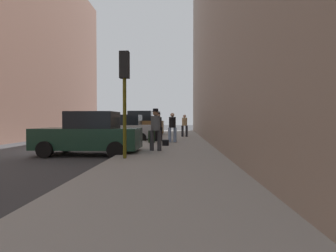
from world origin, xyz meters
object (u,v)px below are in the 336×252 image
Objects in this scene: fire_hydrant at (151,134)px; parked_bronze_suv at (139,124)px; parked_silver_sedan at (124,129)px; duffel_bag at (166,143)px; parked_dark_green_sedan at (90,134)px; pedestrian_with_beanie at (156,127)px; rolling_suitcase at (151,136)px; traffic_light at (125,81)px; pedestrian_in_jeans at (172,126)px; pedestrian_with_fedora at (158,125)px; pedestrian_in_tan_coat at (185,124)px.

parked_bronze_suv is at bearing 105.81° from fire_hydrant.
parked_silver_sedan is 9.61× the size of duffel_bag.
fire_hydrant is (1.80, 6.50, -0.35)m from parked_dark_green_sedan.
parked_bronze_suv reaches higher than pedestrian_with_beanie.
rolling_suitcase is at bearing -46.94° from parked_silver_sedan.
parked_silver_sedan is at bearing 102.29° from traffic_light.
pedestrian_in_jeans is (3.29, 4.60, 0.26)m from parked_dark_green_sedan.
rolling_suitcase is at bearing 117.77° from duffel_bag.
pedestrian_with_fedora is at bearing 65.02° from parked_dark_green_sedan.
duffel_bag is at bearing -72.62° from fire_hydrant.
fire_hydrant is at bearing 107.38° from duffel_bag.
traffic_light is (1.85, -8.51, 1.91)m from parked_silver_sedan.
pedestrian_with_beanie is (-0.59, -4.23, 0.03)m from pedestrian_in_jeans.
pedestrian_in_jeans is 1.64× the size of rolling_suitcase.
pedestrian_in_tan_coat is at bearing 81.14° from duffel_bag.
parked_bronze_suv reaches higher than pedestrian_in_jeans.
traffic_light reaches higher than pedestrian_with_fedora.
parked_dark_green_sedan is 10.53m from pedestrian_in_tan_coat.
traffic_light is at bearing -44.92° from parked_dark_green_sedan.
pedestrian_in_jeans is 2.10m from duffel_bag.
pedestrian_in_tan_coat reaches higher than fire_hydrant.
parked_silver_sedan is 3.89m from pedestrian_in_jeans.
parked_dark_green_sedan reaches higher than duffel_bag.
parked_silver_sedan is at bearing -90.00° from parked_bronze_suv.
parked_silver_sedan is at bearing 148.80° from pedestrian_with_fedora.
fire_hydrant is 3.98m from pedestrian_in_tan_coat.
fire_hydrant is 6.23m from pedestrian_with_beanie.
pedestrian_with_fedora reaches higher than pedestrian_in_jeans.
parked_silver_sedan is 2.47× the size of pedestrian_in_jeans.
parked_dark_green_sedan is at bearing -125.54° from pedestrian_in_jeans.
parked_dark_green_sedan is at bearing -90.00° from parked_silver_sedan.
pedestrian_with_fedora is 4.83m from pedestrian_with_beanie.
traffic_light is 3.46× the size of rolling_suitcase.
pedestrian_with_beanie is 1.71× the size of rolling_suitcase.
parked_silver_sedan is at bearing 174.99° from fire_hydrant.
pedestrian_in_jeans is 1.00× the size of pedestrian_in_tan_coat.
pedestrian_in_jeans is at bearing -34.48° from pedestrian_with_fedora.
pedestrian_with_fedora is at bearing -31.20° from parked_silver_sedan.
traffic_light reaches higher than parked_silver_sedan.
parked_bronze_suv is 6.64m from fire_hydrant.
pedestrian_with_fedora is 1.71× the size of rolling_suitcase.
pedestrian_in_jeans reaches higher than rolling_suitcase.
pedestrian_in_jeans is 1.37m from rolling_suitcase.
pedestrian_in_jeans is (1.43, 6.45, -1.65)m from traffic_light.
pedestrian_with_fedora is (0.62, -1.31, 0.64)m from fire_hydrant.
fire_hydrant is 0.40× the size of pedestrian_with_fedora.
pedestrian_in_jeans reaches higher than fire_hydrant.
parked_bronze_suv is at bearing 106.40° from duffel_bag.
parked_bronze_suv is 4.44× the size of rolling_suitcase.
parked_silver_sedan reaches higher than duffel_bag.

